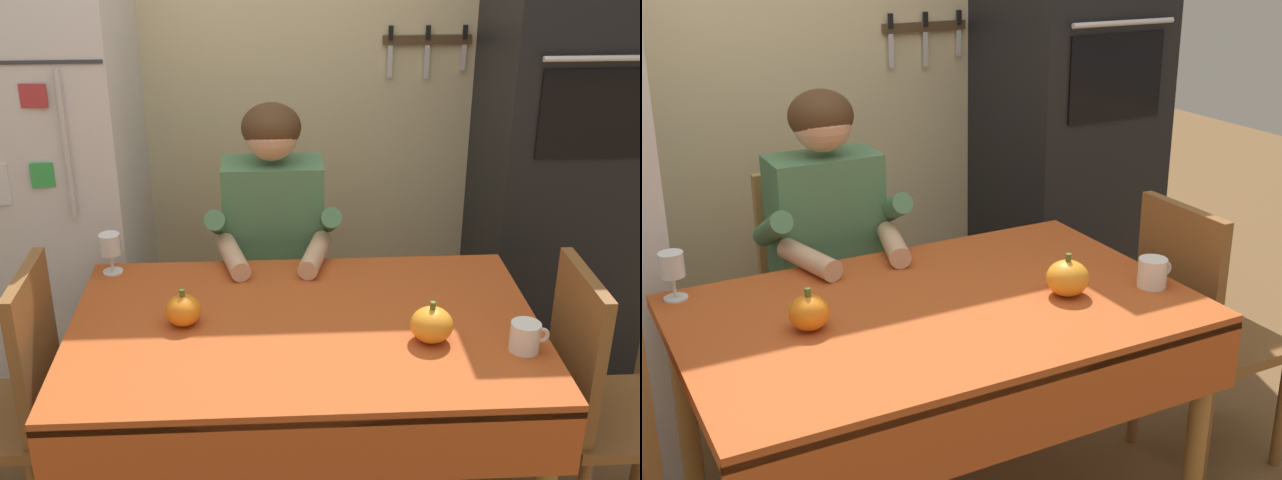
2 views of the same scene
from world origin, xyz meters
The scene contains 10 objects.
back_wall_assembly centered at (0.05, 1.35, 1.30)m, with size 3.70×0.13×2.60m.
wall_oven centered at (1.05, 1.00, 1.05)m, with size 0.60×0.64×2.10m.
dining_table centered at (0.00, 0.08, 0.66)m, with size 1.40×0.90×0.74m.
chair_behind_person centered at (-0.09, 0.87, 0.51)m, with size 0.40×0.40×0.93m.
seated_person centered at (-0.09, 0.68, 0.74)m, with size 0.47×0.55×1.25m.
chair_right_side centered at (0.90, 0.01, 0.51)m, with size 0.40×0.40×0.93m.
coffee_mug centered at (0.61, -0.08, 0.78)m, with size 0.11×0.08×0.09m.
wine_glass centered at (-0.63, 0.48, 0.84)m, with size 0.07×0.07×0.14m.
pumpkin_large centered at (-0.36, 0.12, 0.79)m, with size 0.11×0.11×0.12m.
pumpkin_medium centered at (0.36, -0.01, 0.79)m, with size 0.12×0.12×0.12m.
Camera 2 is at (-0.95, -1.81, 1.72)m, focal length 47.46 mm.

